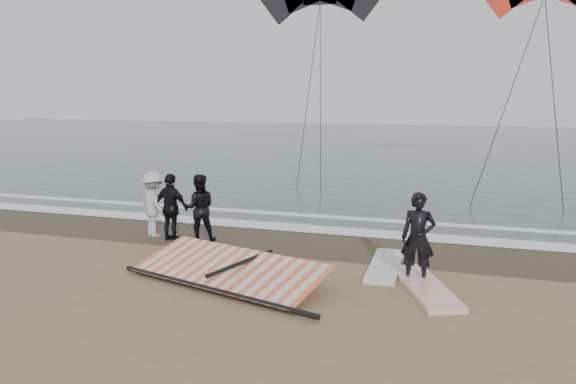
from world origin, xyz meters
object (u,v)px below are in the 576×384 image
man_main (418,238)px  board_white (425,287)px  board_cream (385,265)px  sail_rig (228,271)px

man_main → board_white: man_main is taller
board_cream → sail_rig: sail_rig is taller
man_main → board_cream: (-0.75, 0.79, -0.89)m
man_main → board_cream: bearing=132.6°
board_white → sail_rig: sail_rig is taller
board_white → sail_rig: bearing=167.2°
board_white → man_main: bearing=94.7°
man_main → board_cream: man_main is taller
board_cream → sail_rig: size_ratio=0.53×
man_main → board_white: (0.20, -0.39, -0.89)m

